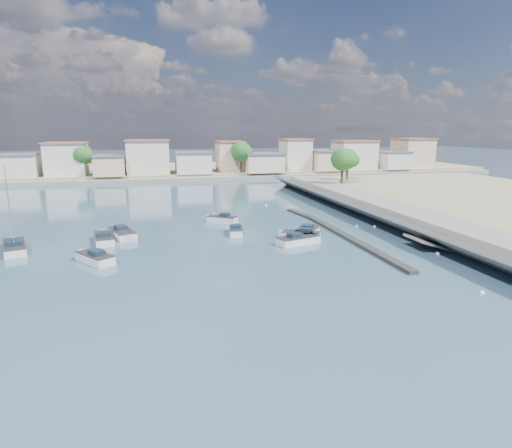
{
  "coord_description": "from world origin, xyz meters",
  "views": [
    {
      "loc": [
        -14.65,
        -33.66,
        12.29
      ],
      "look_at": [
        -2.9,
        13.84,
        1.4
      ],
      "focal_mm": 30.0,
      "sensor_mm": 36.0,
      "label": 1
    }
  ],
  "objects_px": {
    "motorboat_b": "(236,231)",
    "motorboat_f": "(221,219)",
    "motorboat_c": "(299,235)",
    "motorboat_h": "(300,240)",
    "sailboat": "(14,247)",
    "motorboat_d": "(305,234)",
    "motorboat_e": "(104,238)",
    "motorboat_a": "(94,258)",
    "motorboat_g": "(123,234)"
  },
  "relations": [
    {
      "from": "motorboat_b",
      "to": "motorboat_f",
      "type": "relative_size",
      "value": 0.99
    },
    {
      "from": "motorboat_b",
      "to": "motorboat_c",
      "type": "relative_size",
      "value": 0.91
    },
    {
      "from": "motorboat_h",
      "to": "sailboat",
      "type": "height_order",
      "value": "sailboat"
    },
    {
      "from": "motorboat_c",
      "to": "motorboat_d",
      "type": "xyz_separation_m",
      "value": [
        1.02,
        0.66,
        -0.0
      ]
    },
    {
      "from": "motorboat_b",
      "to": "sailboat",
      "type": "distance_m",
      "value": 23.7
    },
    {
      "from": "motorboat_e",
      "to": "motorboat_d",
      "type": "bearing_deg",
      "value": -8.37
    },
    {
      "from": "motorboat_e",
      "to": "sailboat",
      "type": "height_order",
      "value": "sailboat"
    },
    {
      "from": "motorboat_d",
      "to": "sailboat",
      "type": "xyz_separation_m",
      "value": [
        -31.25,
        1.71,
        0.04
      ]
    },
    {
      "from": "motorboat_b",
      "to": "motorboat_c",
      "type": "xyz_separation_m",
      "value": [
        6.59,
        -3.97,
        0.0
      ]
    },
    {
      "from": "motorboat_e",
      "to": "motorboat_f",
      "type": "distance_m",
      "value": 15.93
    },
    {
      "from": "motorboat_a",
      "to": "motorboat_c",
      "type": "height_order",
      "value": "same"
    },
    {
      "from": "sailboat",
      "to": "motorboat_f",
      "type": "bearing_deg",
      "value": 20.58
    },
    {
      "from": "motorboat_b",
      "to": "motorboat_d",
      "type": "xyz_separation_m",
      "value": [
        7.61,
        -3.31,
        -0.0
      ]
    },
    {
      "from": "motorboat_a",
      "to": "motorboat_g",
      "type": "height_order",
      "value": "same"
    },
    {
      "from": "motorboat_b",
      "to": "motorboat_g",
      "type": "distance_m",
      "value": 13.13
    },
    {
      "from": "motorboat_d",
      "to": "motorboat_e",
      "type": "xyz_separation_m",
      "value": [
        -22.59,
        3.33,
        0.0
      ]
    },
    {
      "from": "motorboat_c",
      "to": "motorboat_e",
      "type": "distance_m",
      "value": 21.94
    },
    {
      "from": "motorboat_g",
      "to": "motorboat_b",
      "type": "bearing_deg",
      "value": -6.42
    },
    {
      "from": "motorboat_b",
      "to": "motorboat_f",
      "type": "distance_m",
      "value": 7.06
    },
    {
      "from": "motorboat_f",
      "to": "motorboat_h",
      "type": "relative_size",
      "value": 0.77
    },
    {
      "from": "motorboat_e",
      "to": "motorboat_f",
      "type": "xyz_separation_m",
      "value": [
        14.3,
        7.01,
        -0.0
      ]
    },
    {
      "from": "motorboat_f",
      "to": "motorboat_h",
      "type": "distance_m",
      "value": 14.62
    },
    {
      "from": "motorboat_a",
      "to": "motorboat_h",
      "type": "xyz_separation_m",
      "value": [
        21.22,
        1.63,
        -0.0
      ]
    },
    {
      "from": "motorboat_c",
      "to": "sailboat",
      "type": "distance_m",
      "value": 30.33
    },
    {
      "from": "motorboat_g",
      "to": "sailboat",
      "type": "height_order",
      "value": "sailboat"
    },
    {
      "from": "motorboat_h",
      "to": "sailboat",
      "type": "distance_m",
      "value": 29.97
    },
    {
      "from": "motorboat_c",
      "to": "motorboat_d",
      "type": "bearing_deg",
      "value": 32.79
    },
    {
      "from": "motorboat_g",
      "to": "motorboat_c",
      "type": "bearing_deg",
      "value": -15.47
    },
    {
      "from": "motorboat_f",
      "to": "motorboat_h",
      "type": "xyz_separation_m",
      "value": [
        6.68,
        -13.01,
        0.0
      ]
    },
    {
      "from": "motorboat_b",
      "to": "motorboat_e",
      "type": "xyz_separation_m",
      "value": [
        -14.99,
        0.02,
        0.0
      ]
    },
    {
      "from": "sailboat",
      "to": "motorboat_g",
      "type": "bearing_deg",
      "value": 16.14
    },
    {
      "from": "motorboat_a",
      "to": "motorboat_d",
      "type": "distance_m",
      "value": 23.23
    },
    {
      "from": "motorboat_a",
      "to": "motorboat_d",
      "type": "relative_size",
      "value": 0.9
    },
    {
      "from": "motorboat_e",
      "to": "motorboat_f",
      "type": "bearing_deg",
      "value": 26.1
    },
    {
      "from": "motorboat_e",
      "to": "sailboat",
      "type": "xyz_separation_m",
      "value": [
        -8.66,
        -1.62,
        0.04
      ]
    },
    {
      "from": "motorboat_d",
      "to": "motorboat_h",
      "type": "bearing_deg",
      "value": -121.01
    },
    {
      "from": "motorboat_e",
      "to": "motorboat_f",
      "type": "height_order",
      "value": "same"
    },
    {
      "from": "motorboat_b",
      "to": "motorboat_c",
      "type": "height_order",
      "value": "same"
    },
    {
      "from": "motorboat_d",
      "to": "motorboat_a",
      "type": "bearing_deg",
      "value": -169.32
    },
    {
      "from": "motorboat_g",
      "to": "motorboat_f",
      "type": "bearing_deg",
      "value": 24.2
    },
    {
      "from": "motorboat_e",
      "to": "motorboat_g",
      "type": "distance_m",
      "value": 2.42
    },
    {
      "from": "motorboat_d",
      "to": "motorboat_g",
      "type": "relative_size",
      "value": 0.89
    },
    {
      "from": "motorboat_a",
      "to": "sailboat",
      "type": "height_order",
      "value": "sailboat"
    },
    {
      "from": "motorboat_f",
      "to": "motorboat_g",
      "type": "height_order",
      "value": "same"
    },
    {
      "from": "motorboat_h",
      "to": "motorboat_g",
      "type": "bearing_deg",
      "value": 158.63
    },
    {
      "from": "motorboat_b",
      "to": "motorboat_c",
      "type": "bearing_deg",
      "value": -31.05
    },
    {
      "from": "motorboat_d",
      "to": "motorboat_c",
      "type": "bearing_deg",
      "value": -147.21
    },
    {
      "from": "motorboat_a",
      "to": "motorboat_h",
      "type": "relative_size",
      "value": 0.85
    },
    {
      "from": "motorboat_e",
      "to": "sailboat",
      "type": "relative_size",
      "value": 0.61
    },
    {
      "from": "motorboat_c",
      "to": "sailboat",
      "type": "relative_size",
      "value": 0.5
    }
  ]
}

